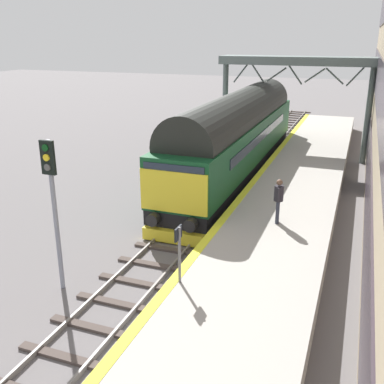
% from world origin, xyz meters
% --- Properties ---
extents(ground_plane, '(140.00, 140.00, 0.00)m').
position_xyz_m(ground_plane, '(0.00, 0.00, 0.00)').
color(ground_plane, '#635F60').
rests_on(ground_plane, ground).
extents(track_main, '(2.50, 60.00, 0.15)m').
position_xyz_m(track_main, '(0.00, 0.00, 0.05)').
color(track_main, slate).
rests_on(track_main, ground).
extents(station_platform, '(4.00, 44.00, 1.01)m').
position_xyz_m(station_platform, '(3.60, 0.00, 0.50)').
color(station_platform, '#A8A39A').
rests_on(station_platform, ground).
extents(diesel_locomotive, '(2.74, 18.08, 4.68)m').
position_xyz_m(diesel_locomotive, '(0.00, 5.17, 2.48)').
color(diesel_locomotive, black).
rests_on(diesel_locomotive, ground).
extents(signal_post_near, '(0.44, 0.22, 4.70)m').
position_xyz_m(signal_post_near, '(-1.99, -7.90, 3.01)').
color(signal_post_near, gray).
rests_on(signal_post_near, ground).
extents(platform_number_sign, '(0.10, 0.44, 1.63)m').
position_xyz_m(platform_number_sign, '(1.92, -7.84, 2.11)').
color(platform_number_sign, slate).
rests_on(platform_number_sign, station_platform).
extents(waiting_passenger, '(0.38, 0.51, 1.64)m').
position_xyz_m(waiting_passenger, '(3.68, -2.73, 1.99)').
color(waiting_passenger, '#313441').
rests_on(waiting_passenger, station_platform).
extents(overhead_footbridge, '(9.30, 2.00, 6.27)m').
position_xyz_m(overhead_footbridge, '(2.05, 10.88, 5.58)').
color(overhead_footbridge, slate).
rests_on(overhead_footbridge, ground).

